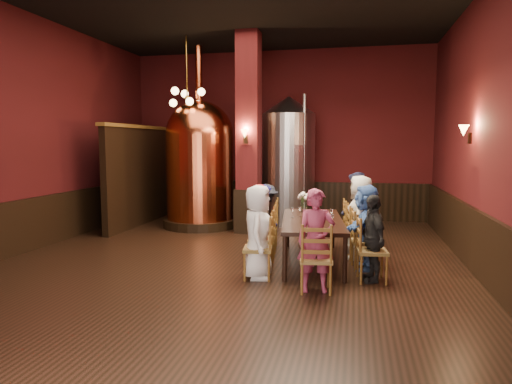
% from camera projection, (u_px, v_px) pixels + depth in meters
% --- Properties ---
extents(room, '(10.00, 10.02, 4.50)m').
position_uv_depth(room, '(228.00, 130.00, 7.52)').
color(room, black).
rests_on(room, ground).
extents(wainscot_right, '(0.08, 9.90, 1.00)m').
position_uv_depth(wainscot_right, '(481.00, 246.00, 6.86)').
color(wainscot_right, black).
rests_on(wainscot_right, ground).
extents(wainscot_back, '(7.90, 0.08, 1.00)m').
position_uv_depth(wainscot_back, '(277.00, 199.00, 12.52)').
color(wainscot_back, black).
rests_on(wainscot_back, ground).
extents(wainscot_left, '(0.08, 9.90, 1.00)m').
position_uv_depth(wainscot_left, '(25.00, 226.00, 8.55)').
color(wainscot_left, black).
rests_on(wainscot_left, ground).
extents(column, '(0.58, 0.58, 4.50)m').
position_uv_depth(column, '(249.00, 134.00, 10.30)').
color(column, '#430E10').
rests_on(column, ground).
extents(partition, '(0.22, 3.50, 2.40)m').
position_uv_depth(partition, '(140.00, 177.00, 11.42)').
color(partition, black).
rests_on(partition, ground).
extents(pendant_cluster, '(0.90, 0.90, 1.70)m').
position_uv_depth(pendant_cluster, '(187.00, 97.00, 10.62)').
color(pendant_cluster, '#A57226').
rests_on(pendant_cluster, room).
extents(sconce_wall, '(0.20, 0.20, 0.36)m').
position_uv_depth(sconce_wall, '(470.00, 133.00, 7.47)').
color(sconce_wall, black).
rests_on(sconce_wall, room).
extents(sconce_column, '(0.20, 0.20, 0.36)m').
position_uv_depth(sconce_column, '(246.00, 136.00, 10.01)').
color(sconce_column, black).
rests_on(sconce_column, column).
extents(dining_table, '(1.29, 2.51, 0.75)m').
position_uv_depth(dining_table, '(312.00, 223.00, 7.78)').
color(dining_table, black).
rests_on(dining_table, ground).
extents(chair_0, '(0.51, 0.51, 0.92)m').
position_uv_depth(chair_0, '(258.00, 248.00, 6.89)').
color(chair_0, brown).
rests_on(chair_0, ground).
extents(person_0, '(0.52, 0.73, 1.42)m').
position_uv_depth(person_0, '(258.00, 232.00, 6.86)').
color(person_0, white).
rests_on(person_0, ground).
extents(chair_1, '(0.51, 0.51, 0.92)m').
position_uv_depth(chair_1, '(261.00, 239.00, 7.55)').
color(chair_1, brown).
rests_on(chair_1, ground).
extents(person_1, '(0.52, 0.60, 1.37)m').
position_uv_depth(person_1, '(261.00, 226.00, 7.53)').
color(person_1, red).
rests_on(person_1, ground).
extents(chair_2, '(0.51, 0.51, 0.92)m').
position_uv_depth(chair_2, '(264.00, 231.00, 8.21)').
color(chair_2, brown).
rests_on(chair_2, ground).
extents(person_2, '(0.37, 0.66, 1.31)m').
position_uv_depth(person_2, '(264.00, 221.00, 8.18)').
color(person_2, '#2C2C92').
rests_on(person_2, ground).
extents(chair_3, '(0.51, 0.51, 0.92)m').
position_uv_depth(chair_3, '(267.00, 225.00, 8.87)').
color(chair_3, brown).
rests_on(chair_3, ground).
extents(person_3, '(0.77, 0.93, 1.25)m').
position_uv_depth(person_3, '(267.00, 216.00, 8.85)').
color(person_3, black).
rests_on(person_3, ground).
extents(chair_4, '(0.51, 0.51, 0.92)m').
position_uv_depth(chair_4, '(372.00, 251.00, 6.74)').
color(chair_4, brown).
rests_on(chair_4, ground).
extents(person_4, '(0.54, 0.82, 1.29)m').
position_uv_depth(person_4, '(373.00, 238.00, 6.72)').
color(person_4, black).
rests_on(person_4, ground).
extents(chair_5, '(0.51, 0.51, 0.92)m').
position_uv_depth(chair_5, '(365.00, 241.00, 7.40)').
color(chair_5, brown).
rests_on(chair_5, ground).
extents(person_5, '(0.63, 1.34, 1.38)m').
position_uv_depth(person_5, '(366.00, 227.00, 7.38)').
color(person_5, '#33579B').
rests_on(person_5, ground).
extents(chair_6, '(0.51, 0.51, 0.92)m').
position_uv_depth(chair_6, '(360.00, 233.00, 8.05)').
color(chair_6, brown).
rests_on(chair_6, ground).
extents(person_6, '(0.54, 0.76, 1.48)m').
position_uv_depth(person_6, '(360.00, 217.00, 8.02)').
color(person_6, '#B2AE9D').
rests_on(person_6, ground).
extents(chair_7, '(0.51, 0.51, 0.92)m').
position_uv_depth(chair_7, '(355.00, 226.00, 8.72)').
color(chair_7, brown).
rests_on(chair_7, ground).
extents(person_7, '(0.43, 0.76, 1.50)m').
position_uv_depth(person_7, '(355.00, 211.00, 8.69)').
color(person_7, '#191A33').
rests_on(person_7, ground).
extents(chair_8, '(0.51, 0.51, 0.92)m').
position_uv_depth(chair_8, '(316.00, 259.00, 6.27)').
color(chair_8, brown).
rests_on(chair_8, ground).
extents(person_8, '(0.58, 0.45, 1.43)m').
position_uv_depth(person_8, '(316.00, 241.00, 6.24)').
color(person_8, '#963251').
rests_on(person_8, ground).
extents(copper_kettle, '(2.04, 2.04, 4.33)m').
position_uv_depth(copper_kettle, '(200.00, 162.00, 11.07)').
color(copper_kettle, black).
rests_on(copper_kettle, ground).
extents(steel_vessel, '(1.39, 1.39, 3.20)m').
position_uv_depth(steel_vessel, '(288.00, 161.00, 11.51)').
color(steel_vessel, '#B2B2B7').
rests_on(steel_vessel, ground).
extents(rose_vase, '(0.23, 0.23, 0.39)m').
position_uv_depth(rose_vase, '(304.00, 199.00, 8.55)').
color(rose_vase, white).
rests_on(rose_vase, dining_table).
extents(wine_glass_0, '(0.07, 0.07, 0.17)m').
position_uv_depth(wine_glass_0, '(300.00, 212.00, 8.03)').
color(wine_glass_0, white).
rests_on(wine_glass_0, dining_table).
extents(wine_glass_1, '(0.07, 0.07, 0.17)m').
position_uv_depth(wine_glass_1, '(332.00, 219.00, 7.24)').
color(wine_glass_1, white).
rests_on(wine_glass_1, dining_table).
extents(wine_glass_2, '(0.07, 0.07, 0.17)m').
position_uv_depth(wine_glass_2, '(292.00, 213.00, 7.93)').
color(wine_glass_2, white).
rests_on(wine_glass_2, dining_table).
extents(wine_glass_3, '(0.07, 0.07, 0.17)m').
position_uv_depth(wine_glass_3, '(313.00, 209.00, 8.39)').
color(wine_glass_3, white).
rests_on(wine_glass_3, dining_table).
extents(wine_glass_4, '(0.07, 0.07, 0.17)m').
position_uv_depth(wine_glass_4, '(317.00, 215.00, 7.67)').
color(wine_glass_4, white).
rests_on(wine_glass_4, dining_table).
extents(wine_glass_5, '(0.07, 0.07, 0.17)m').
position_uv_depth(wine_glass_5, '(312.00, 223.00, 6.89)').
color(wine_glass_5, white).
rests_on(wine_glass_5, dining_table).
extents(wine_glass_6, '(0.07, 0.07, 0.17)m').
position_uv_depth(wine_glass_6, '(332.00, 214.00, 7.76)').
color(wine_glass_6, white).
rests_on(wine_glass_6, dining_table).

